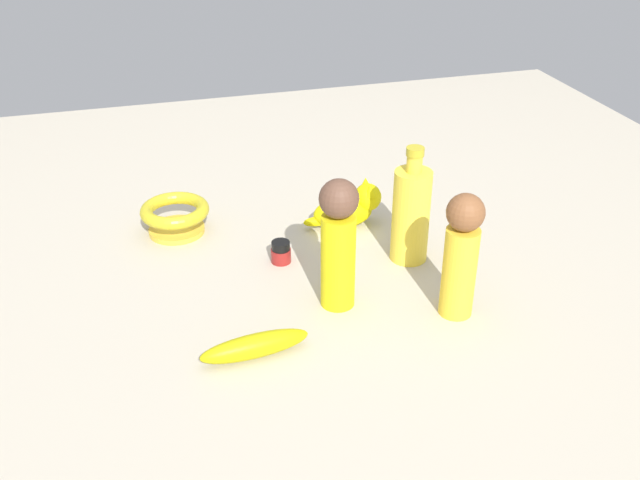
% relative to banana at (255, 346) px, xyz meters
% --- Properties ---
extents(ground, '(2.00, 2.00, 0.00)m').
position_rel_banana_xyz_m(ground, '(0.17, -0.15, -0.02)').
color(ground, '#BCB29E').
extents(banana, '(0.05, 0.17, 0.04)m').
position_rel_banana_xyz_m(banana, '(0.00, 0.00, 0.00)').
color(banana, '#BDB40D').
rests_on(banana, ground).
extents(bottle_tall, '(0.07, 0.07, 0.21)m').
position_rel_banana_xyz_m(bottle_tall, '(0.20, -0.32, 0.07)').
color(bottle_tall, yellow).
rests_on(bottle_tall, ground).
extents(nail_polish_jar, '(0.04, 0.04, 0.04)m').
position_rel_banana_xyz_m(nail_polish_jar, '(0.25, -0.10, 0.00)').
color(nail_polish_jar, maroon).
rests_on(nail_polish_jar, ground).
extents(person_figure_adult, '(0.06, 0.06, 0.21)m').
position_rel_banana_xyz_m(person_figure_adult, '(0.02, -0.33, 0.09)').
color(person_figure_adult, yellow).
rests_on(person_figure_adult, ground).
extents(bowl, '(0.13, 0.13, 0.06)m').
position_rel_banana_xyz_m(bowl, '(0.41, 0.07, 0.02)').
color(bowl, yellow).
rests_on(bowl, ground).
extents(cat_figurine, '(0.06, 0.15, 0.09)m').
position_rel_banana_xyz_m(cat_figurine, '(0.34, -0.25, 0.02)').
color(cat_figurine, yellow).
rests_on(cat_figurine, ground).
extents(person_figure_child, '(0.08, 0.08, 0.22)m').
position_rel_banana_xyz_m(person_figure_child, '(0.10, -0.16, 0.10)').
color(person_figure_child, yellow).
rests_on(person_figure_child, ground).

